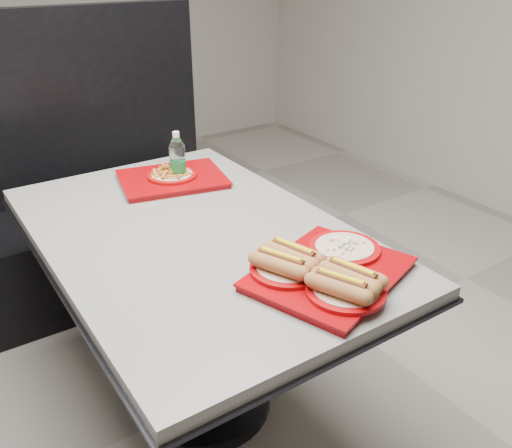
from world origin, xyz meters
TOP-DOWN VIEW (x-y plane):
  - ground at (0.00, 0.00)m, footprint 6.00×6.00m
  - diner_table at (0.00, 0.00)m, footprint 0.92×1.42m
  - booth_bench at (0.00, 1.09)m, footprint 1.30×0.57m
  - tray_near at (0.16, -0.47)m, footprint 0.52×0.46m
  - tray_far at (0.13, 0.42)m, footprint 0.46×0.39m
  - water_bottle at (0.15, 0.41)m, footprint 0.06×0.06m

SIDE VIEW (x-z plane):
  - ground at x=0.00m, z-range 0.00..0.00m
  - booth_bench at x=0.00m, z-range -0.27..1.08m
  - diner_table at x=0.00m, z-range 0.21..0.96m
  - tray_far at x=0.13m, z-range 0.73..0.81m
  - tray_near at x=0.16m, z-range 0.74..0.83m
  - water_bottle at x=0.15m, z-range 0.74..0.94m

